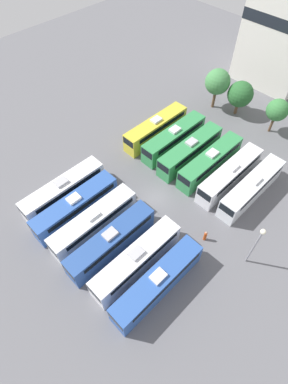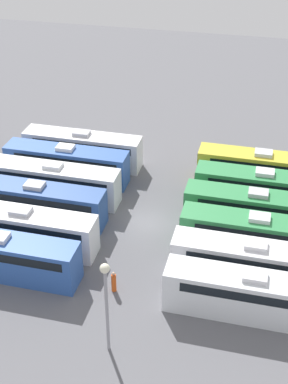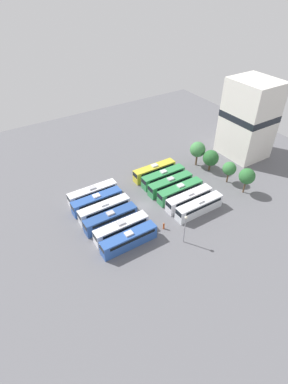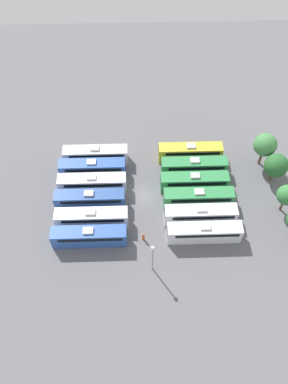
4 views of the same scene
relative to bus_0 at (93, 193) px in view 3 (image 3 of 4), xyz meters
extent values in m
plane|color=slate|center=(8.54, 8.73, -1.77)|extent=(115.20, 115.20, 0.00)
cube|color=white|center=(0.00, -0.04, -0.16)|extent=(2.41, 11.82, 3.22)
cube|color=black|center=(0.00, 0.26, 0.75)|extent=(2.45, 10.05, 0.71)
cube|color=black|center=(0.00, -5.94, 0.74)|extent=(2.12, 0.08, 1.13)
cube|color=#B2B2B7|center=(0.00, -0.04, 1.63)|extent=(1.20, 1.60, 0.35)
cube|color=#2D56A8|center=(3.25, -0.48, -0.16)|extent=(2.41, 11.82, 3.22)
cube|color=black|center=(3.25, -0.19, 0.75)|extent=(2.45, 10.05, 0.71)
cube|color=black|center=(3.25, -6.38, 0.74)|extent=(2.12, 0.08, 1.13)
cube|color=white|center=(3.25, -0.48, 1.63)|extent=(1.20, 1.60, 0.35)
cube|color=silver|center=(6.69, -0.32, -0.16)|extent=(2.41, 11.82, 3.22)
cube|color=black|center=(6.69, -0.03, 0.75)|extent=(2.45, 10.05, 0.71)
cube|color=black|center=(6.69, -6.22, 0.74)|extent=(2.12, 0.08, 1.13)
cube|color=white|center=(6.69, -0.32, 1.63)|extent=(1.20, 1.60, 0.35)
cube|color=#284C93|center=(10.15, -0.55, -0.16)|extent=(2.41, 11.82, 3.22)
cube|color=black|center=(10.15, -0.25, 0.75)|extent=(2.45, 10.05, 0.71)
cube|color=black|center=(10.15, -6.45, 0.74)|extent=(2.12, 0.08, 1.13)
cube|color=#B2B2B7|center=(10.15, -0.55, 1.63)|extent=(1.20, 1.60, 0.35)
cube|color=white|center=(13.90, -0.05, -0.16)|extent=(2.41, 11.82, 3.22)
cube|color=black|center=(13.90, 0.24, 0.75)|extent=(2.45, 10.05, 0.71)
cube|color=black|center=(13.90, -5.95, 0.74)|extent=(2.12, 0.08, 1.13)
cube|color=#B2B2B7|center=(13.90, -0.05, 1.63)|extent=(1.20, 1.60, 0.35)
cube|color=#2D56A8|center=(17.34, -0.25, -0.16)|extent=(2.41, 11.82, 3.22)
cube|color=black|center=(17.34, 0.05, 0.75)|extent=(2.45, 10.05, 0.71)
cube|color=black|center=(17.34, -6.15, 0.74)|extent=(2.12, 0.08, 1.13)
cube|color=silver|center=(17.34, -0.25, 1.63)|extent=(1.20, 1.60, 0.35)
cube|color=gold|center=(-0.12, 17.57, -0.16)|extent=(2.41, 11.82, 3.22)
cube|color=black|center=(-0.12, 17.87, 0.75)|extent=(2.45, 10.05, 0.71)
cube|color=black|center=(-0.12, 11.67, 0.74)|extent=(2.12, 0.08, 1.13)
cube|color=silver|center=(-0.12, 17.57, 1.63)|extent=(1.20, 1.60, 0.35)
cube|color=#338C4C|center=(3.42, 17.89, -0.16)|extent=(2.41, 11.82, 3.22)
cube|color=black|center=(3.42, 18.18, 0.75)|extent=(2.45, 10.05, 0.71)
cube|color=black|center=(3.42, 11.99, 0.74)|extent=(2.12, 0.08, 1.13)
cube|color=silver|center=(3.42, 17.89, 1.63)|extent=(1.20, 1.60, 0.35)
cube|color=#338C4C|center=(6.90, 17.55, -0.16)|extent=(2.41, 11.82, 3.22)
cube|color=black|center=(6.90, 17.85, 0.75)|extent=(2.45, 10.05, 0.71)
cube|color=black|center=(6.90, 11.65, 0.74)|extent=(2.12, 0.08, 1.13)
cube|color=#B2B2B7|center=(6.90, 17.55, 1.63)|extent=(1.20, 1.60, 0.35)
cube|color=#338C4C|center=(10.37, 17.87, -0.16)|extent=(2.41, 11.82, 3.22)
cube|color=black|center=(10.37, 18.16, 0.75)|extent=(2.45, 10.05, 0.71)
cube|color=black|center=(10.37, 11.97, 0.74)|extent=(2.12, 0.08, 1.13)
cube|color=silver|center=(10.37, 17.87, 1.63)|extent=(1.20, 1.60, 0.35)
cube|color=silver|center=(13.80, 17.82, -0.16)|extent=(2.41, 11.82, 3.22)
cube|color=black|center=(13.80, 18.11, 0.75)|extent=(2.45, 10.05, 0.71)
cube|color=black|center=(13.80, 11.92, 0.74)|extent=(2.12, 0.08, 1.13)
cube|color=silver|center=(13.80, 17.82, 1.63)|extent=(1.20, 1.60, 0.35)
cube|color=silver|center=(17.16, 17.99, -0.16)|extent=(2.41, 11.82, 3.22)
cube|color=black|center=(17.16, 18.29, 0.75)|extent=(2.45, 10.05, 0.71)
cube|color=black|center=(17.16, 12.09, 0.74)|extent=(2.12, 0.08, 1.13)
cube|color=silver|center=(17.16, 17.99, 1.63)|extent=(1.20, 1.60, 0.35)
cylinder|color=#CC4C19|center=(17.17, 8.33, -1.03)|extent=(0.36, 0.36, 1.47)
sphere|color=tan|center=(17.17, 8.33, -0.18)|extent=(0.24, 0.24, 0.24)
cylinder|color=gray|center=(22.36, 9.53, 1.47)|extent=(0.20, 0.20, 6.47)
sphere|color=#EAE5C6|center=(22.36, 9.53, 4.88)|extent=(0.60, 0.60, 0.60)
cylinder|color=brown|center=(1.47, 30.51, -0.05)|extent=(0.49, 0.49, 3.44)
sphere|color=#428447|center=(1.47, 30.51, 3.14)|extent=(4.17, 4.17, 4.17)
cylinder|color=brown|center=(5.37, 31.86, -0.62)|extent=(0.51, 0.51, 2.30)
sphere|color=#28602D|center=(5.37, 31.86, 2.01)|extent=(4.22, 4.22, 4.22)
cylinder|color=brown|center=(12.03, 31.92, -0.31)|extent=(0.40, 0.40, 2.93)
sphere|color=#387A3D|center=(12.03, 31.92, 2.36)|extent=(3.43, 3.43, 3.43)
cylinder|color=brown|center=(17.33, 32.20, -0.05)|extent=(0.38, 0.38, 3.44)
sphere|color=#2D6B33|center=(17.33, 32.20, 3.02)|extent=(3.86, 3.86, 3.86)
cube|color=silver|center=(3.74, 45.94, 8.94)|extent=(12.15, 10.78, 21.41)
cube|color=black|center=(3.74, 45.94, 10.01)|extent=(12.21, 10.84, 1.80)
camera|label=1|loc=(24.85, -9.69, 30.91)|focal=28.00mm
camera|label=2|loc=(44.47, 17.32, 24.91)|focal=50.00mm
camera|label=3|loc=(53.36, -19.64, 43.50)|focal=28.00mm
camera|label=4|loc=(47.19, 7.50, 51.51)|focal=35.00mm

